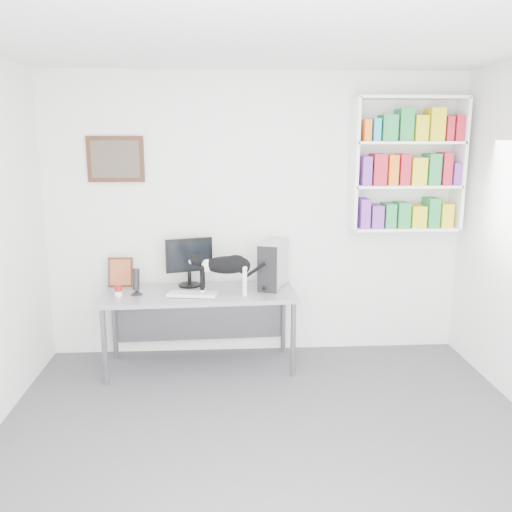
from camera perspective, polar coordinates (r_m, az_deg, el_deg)
The scene contains 11 objects.
room at distance 3.26m, azimuth 2.13°, elevation -0.87°, with size 4.01×4.01×2.70m.
bookshelf at distance 5.30m, azimuth 15.61°, elevation 9.26°, with size 1.03×0.28×1.24m, color white.
wall_art at distance 5.23m, azimuth -14.56°, elevation 9.83°, with size 0.52×0.04×0.42m, color #472716.
desk at distance 5.07m, azimuth -5.89°, elevation -7.72°, with size 1.74×0.68×0.72m, color gray.
monitor at distance 5.10m, azimuth -7.06°, elevation -0.62°, with size 0.44×0.21×0.47m, color black.
keyboard at distance 4.83m, azimuth -6.70°, elevation -4.01°, with size 0.43×0.17×0.03m, color beige.
pc_tower at distance 5.03m, azimuth 1.83°, elevation -0.91°, with size 0.19×0.43×0.43m, color #A9A8AD.
speaker at distance 4.93m, azimuth -12.49°, elevation -2.61°, with size 0.11×0.11×0.25m, color black.
leaning_print at distance 5.23m, azimuth -14.07°, elevation -1.60°, with size 0.23×0.09×0.29m, color #472716.
soup_can at distance 4.93m, azimuth -14.29°, elevation -3.62°, with size 0.07×0.07×0.10m, color #B0100F.
cat at distance 4.79m, azimuth -3.26°, elevation -2.00°, with size 0.60×0.16×0.37m, color black, non-canonical shape.
Camera 1 is at (-0.31, -3.16, 2.10)m, focal length 38.00 mm.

